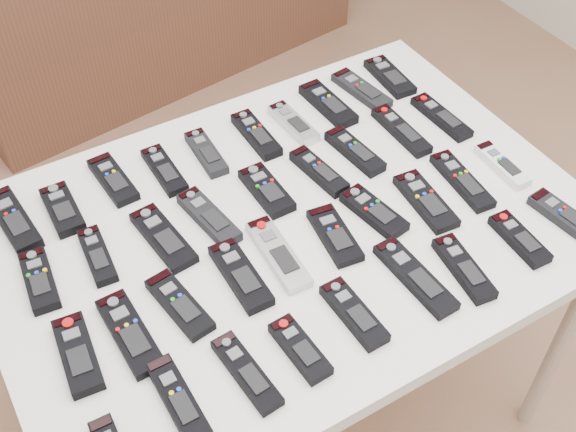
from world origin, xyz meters
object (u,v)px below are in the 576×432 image
remote_7 (328,104)px  remote_36 (520,239)px  table (288,240)px  remote_32 (300,349)px  remote_27 (462,181)px  remote_16 (355,151)px  remote_21 (180,304)px  remote_28 (502,165)px  remote_13 (209,217)px  remote_26 (426,201)px  remote_22 (241,275)px  remote_31 (247,372)px  remote_2 (113,180)px  remote_11 (97,256)px  remote_3 (164,170)px  remote_24 (335,235)px  remote_25 (374,212)px  remote_10 (39,280)px  remote_12 (163,238)px  remote_20 (130,333)px  remote_5 (256,135)px  remote_4 (206,153)px  remote_17 (401,131)px  remote_18 (441,117)px  remote_0 (14,220)px  remote_15 (319,171)px  remote_19 (78,354)px  remote_8 (361,90)px  remote_14 (267,190)px  remote_23 (278,254)px  remote_30 (178,399)px  remote_33 (354,313)px  remote_34 (415,277)px  remote_37 (564,216)px  remote_6 (293,124)px  remote_9 (390,77)px  remote_35 (464,268)px

remote_7 → remote_36: size_ratio=1.23×
table → remote_32: bearing=-116.8°
remote_27 → remote_36: size_ratio=1.28×
remote_16 → remote_36: (0.14, -0.40, -0.00)m
remote_21 → remote_28: (0.80, -0.02, 0.00)m
remote_13 → remote_26: remote_13 is taller
remote_7 → remote_28: remote_7 is taller
remote_22 → remote_31: 0.22m
remote_2 → remote_11: 0.22m
remote_27 → remote_3: bearing=151.9°
remote_2 → remote_24: (0.34, -0.39, -0.00)m
remote_2 → remote_25: (0.44, -0.38, 0.00)m
remote_10 → remote_12: 0.26m
remote_16 → remote_27: 0.25m
remote_3 → remote_20: (-0.23, -0.38, 0.00)m
remote_5 → remote_31: size_ratio=0.99×
remote_4 → remote_36: bearing=-49.7°
remote_17 → remote_21: 0.70m
remote_18 → remote_24: size_ratio=1.14×
remote_0 → remote_15: (0.64, -0.20, 0.00)m
remote_4 → remote_19: (-0.44, -0.37, 0.00)m
remote_8 → remote_14: size_ratio=1.14×
remote_23 → remote_32: size_ratio=1.40×
remote_21 → remote_30: size_ratio=0.96×
remote_3 → remote_24: (0.22, -0.36, 0.00)m
remote_5 → remote_22: 0.43m
remote_7 → remote_17: 0.20m
remote_13 → remote_10: bearing=169.6°
table → remote_15: bearing=33.8°
remote_26 → remote_28: same height
table → remote_33: remote_33 is taller
remote_34 → remote_37: bearing=-6.7°
remote_31 → remote_15: bearing=39.5°
remote_7 → remote_31: size_ratio=1.05×
remote_6 → remote_23: remote_6 is taller
remote_7 → remote_14: size_ratio=1.16×
remote_24 → remote_28: 0.45m
remote_8 → remote_12: (-0.64, -0.21, 0.00)m
remote_9 → remote_37: (0.02, -0.59, 0.00)m
remote_4 → remote_22: 0.38m
remote_11 → remote_23: remote_11 is taller
remote_14 → remote_30: same height
remote_12 → remote_33: size_ratio=1.15×
remote_13 → remote_20: (-0.26, -0.19, -0.00)m
remote_16 → remote_30: bearing=-154.2°
remote_7 → remote_9: (0.20, 0.02, -0.00)m
remote_2 → remote_26: size_ratio=0.92×
remote_18 → remote_35: bearing=-125.5°
remote_4 → remote_18: size_ratio=0.87×
remote_14 → remote_24: (0.06, -0.19, -0.00)m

